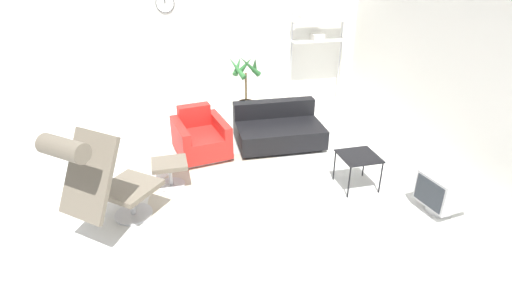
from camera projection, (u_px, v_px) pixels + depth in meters
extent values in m
plane|color=silver|center=(234.00, 194.00, 5.14)|extent=(12.00, 12.00, 0.00)
cube|color=silver|center=(198.00, 36.00, 7.33)|extent=(12.00, 0.06, 2.80)
cylinder|color=black|center=(165.00, 3.00, 6.91)|extent=(0.32, 0.01, 0.32)
cylinder|color=white|center=(165.00, 3.00, 6.91)|extent=(0.30, 0.02, 0.30)
cube|color=black|center=(165.00, 1.00, 6.88)|extent=(0.01, 0.01, 0.09)
cube|color=silver|center=(469.00, 71.00, 5.22)|extent=(0.06, 12.00, 2.80)
cylinder|color=#BCB29E|center=(241.00, 196.00, 5.08)|extent=(2.33, 2.33, 0.01)
cylinder|color=#BCBCC1|center=(134.00, 214.00, 4.73)|extent=(0.62, 0.62, 0.02)
cylinder|color=#BCBCC1|center=(132.00, 202.00, 4.66)|extent=(0.06, 0.06, 0.32)
cube|color=#6B6051|center=(129.00, 188.00, 4.57)|extent=(0.81, 0.81, 0.06)
cube|color=#6B6051|center=(89.00, 175.00, 3.99)|extent=(0.73, 0.71, 0.81)
cylinder|color=#6B6051|center=(63.00, 148.00, 3.65)|extent=(0.52, 0.48, 0.20)
cylinder|color=#BCBCC1|center=(172.00, 185.00, 5.31)|extent=(0.36, 0.36, 0.02)
cylinder|color=#BCBCC1|center=(171.00, 175.00, 5.25)|extent=(0.05, 0.05, 0.28)
cube|color=#6B6051|center=(169.00, 164.00, 5.17)|extent=(0.45, 0.38, 0.06)
cube|color=silver|center=(202.00, 153.00, 6.10)|extent=(0.70, 0.77, 0.06)
cube|color=red|center=(201.00, 142.00, 6.02)|extent=(0.61, 0.90, 0.31)
cube|color=red|center=(194.00, 115.00, 6.15)|extent=(0.51, 0.25, 0.33)
cube|color=red|center=(220.00, 133.00, 6.08)|extent=(0.25, 0.84, 0.49)
cube|color=red|center=(181.00, 140.00, 5.87)|extent=(0.25, 0.84, 0.49)
cube|color=black|center=(279.00, 143.00, 6.42)|extent=(1.24, 0.81, 0.05)
cube|color=black|center=(279.00, 133.00, 6.35)|extent=(1.38, 0.95, 0.30)
cube|color=black|center=(274.00, 108.00, 6.53)|extent=(1.35, 0.26, 0.27)
cube|color=black|center=(359.00, 156.00, 5.11)|extent=(0.48, 0.48, 0.02)
cylinder|color=black|center=(349.00, 182.00, 4.97)|extent=(0.02, 0.02, 0.44)
cylinder|color=black|center=(381.00, 178.00, 5.07)|extent=(0.02, 0.02, 0.44)
cylinder|color=black|center=(334.00, 166.00, 5.36)|extent=(0.02, 0.02, 0.44)
cylinder|color=black|center=(364.00, 162.00, 5.45)|extent=(0.02, 0.02, 0.44)
cylinder|color=#B7B7B7|center=(439.00, 207.00, 4.79)|extent=(0.32, 0.32, 0.11)
cube|color=#B7B7B7|center=(443.00, 189.00, 4.68)|extent=(0.49, 0.52, 0.38)
cube|color=#282D33|center=(429.00, 193.00, 4.61)|extent=(0.07, 0.40, 0.32)
cylinder|color=brown|center=(246.00, 109.00, 7.44)|extent=(0.28, 0.28, 0.30)
cylinder|color=#382819|center=(246.00, 102.00, 7.38)|extent=(0.26, 0.26, 0.02)
cylinder|color=brown|center=(246.00, 87.00, 7.26)|extent=(0.04, 0.04, 0.54)
cone|color=#2D6B33|center=(255.00, 65.00, 7.08)|extent=(0.17, 0.40, 0.37)
cone|color=#2D6B33|center=(246.00, 65.00, 7.18)|extent=(0.29, 0.15, 0.30)
cone|color=#2D6B33|center=(238.00, 66.00, 7.13)|extent=(0.27, 0.36, 0.32)
cone|color=#2D6B33|center=(237.00, 68.00, 6.96)|extent=(0.30, 0.46, 0.35)
cone|color=#2D6B33|center=(250.00, 66.00, 6.92)|extent=(0.43, 0.18, 0.41)
cylinder|color=#BCBCC1|center=(291.00, 57.00, 7.80)|extent=(0.03, 0.03, 1.87)
cylinder|color=#BCBCC1|center=(340.00, 54.00, 8.02)|extent=(0.03, 0.03, 1.87)
cube|color=white|center=(319.00, 40.00, 7.67)|extent=(1.10, 0.28, 0.02)
cube|color=white|center=(321.00, 21.00, 7.51)|extent=(1.10, 0.28, 0.02)
cube|color=beige|center=(317.00, 37.00, 7.62)|extent=(0.22, 0.24, 0.12)
cube|color=silver|center=(311.00, 18.00, 7.43)|extent=(0.48, 0.24, 0.11)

